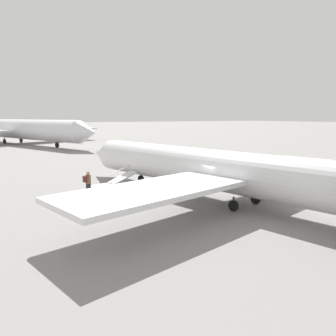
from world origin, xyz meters
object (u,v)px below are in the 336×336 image
airplane_main (227,171)px  boarding_stairs (105,186)px  airplane_far_left (19,129)px  passenger (88,182)px

airplane_main → boarding_stairs: size_ratio=7.31×
airplane_main → airplane_far_left: size_ratio=0.65×
passenger → boarding_stairs: bearing=9.7°
boarding_stairs → passenger: 1.73m
airplane_far_left → passenger: size_ratio=26.59×
airplane_far_left → boarding_stairs: bearing=-20.0°
airplane_far_left → passenger: bearing=-21.7°
airplane_main → passenger: bearing=34.6°
airplane_far_left → boarding_stairs: size_ratio=11.17×
airplane_main → passenger: 9.67m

